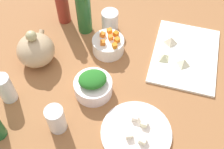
# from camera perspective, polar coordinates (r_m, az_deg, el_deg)

# --- Properties ---
(tabletop) EXTENTS (1.90, 1.90, 0.03)m
(tabletop) POSITION_cam_1_polar(r_m,az_deg,el_deg) (1.07, 0.00, -2.06)
(tabletop) COLOR #966239
(tabletop) RESTS_ON ground
(cutting_board) EXTENTS (0.36, 0.28, 0.01)m
(cutting_board) POSITION_cam_1_polar(r_m,az_deg,el_deg) (1.17, 14.68, 3.85)
(cutting_board) COLOR white
(cutting_board) RESTS_ON tabletop
(plate_tofu) EXTENTS (0.24, 0.24, 0.01)m
(plate_tofu) POSITION_cam_1_polar(r_m,az_deg,el_deg) (0.95, 4.96, -11.77)
(plate_tofu) COLOR white
(plate_tofu) RESTS_ON tabletop
(bowl_greens) EXTENTS (0.14, 0.14, 0.06)m
(bowl_greens) POSITION_cam_1_polar(r_m,az_deg,el_deg) (1.01, -3.84, -2.58)
(bowl_greens) COLOR white
(bowl_greens) RESTS_ON tabletop
(bowl_carrots) EXTENTS (0.13, 0.13, 0.06)m
(bowl_carrots) POSITION_cam_1_polar(r_m,az_deg,el_deg) (1.13, -0.78, 5.97)
(bowl_carrots) COLOR white
(bowl_carrots) RESTS_ON tabletop
(teapot) EXTENTS (0.16, 0.14, 0.16)m
(teapot) POSITION_cam_1_polar(r_m,az_deg,el_deg) (1.11, -15.30, 4.89)
(teapot) COLOR tan
(teapot) RESTS_ON tabletop
(bottle_0) EXTENTS (0.06, 0.06, 0.25)m
(bottle_0) POSITION_cam_1_polar(r_m,az_deg,el_deg) (1.18, -5.82, 12.87)
(bottle_0) COLOR #245F2B
(bottle_0) RESTS_ON tabletop
(drinking_glass_0) EXTENTS (0.06, 0.06, 0.11)m
(drinking_glass_0) POSITION_cam_1_polar(r_m,az_deg,el_deg) (0.94, -11.35, -8.93)
(drinking_glass_0) COLOR white
(drinking_glass_0) RESTS_ON tabletop
(drinking_glass_1) EXTENTS (0.07, 0.07, 0.09)m
(drinking_glass_1) POSITION_cam_1_polar(r_m,az_deg,el_deg) (1.21, -0.43, 10.87)
(drinking_glass_1) COLOR white
(drinking_glass_1) RESTS_ON tabletop
(drinking_glass_2) EXTENTS (0.06, 0.06, 0.12)m
(drinking_glass_2) POSITION_cam_1_polar(r_m,az_deg,el_deg) (1.04, -20.92, -2.67)
(drinking_glass_2) COLOR white
(drinking_glass_2) RESTS_ON tabletop
(carrot_cube_0) EXTENTS (0.02, 0.02, 0.02)m
(carrot_cube_0) POSITION_cam_1_polar(r_m,az_deg,el_deg) (1.09, -1.91, 6.52)
(carrot_cube_0) COLOR orange
(carrot_cube_0) RESTS_ON bowl_carrots
(carrot_cube_1) EXTENTS (0.02, 0.02, 0.02)m
(carrot_cube_1) POSITION_cam_1_polar(r_m,az_deg,el_deg) (1.11, -0.30, 7.60)
(carrot_cube_1) COLOR orange
(carrot_cube_1) RESTS_ON bowl_carrots
(carrot_cube_2) EXTENTS (0.02, 0.02, 0.02)m
(carrot_cube_2) POSITION_cam_1_polar(r_m,az_deg,el_deg) (1.12, -1.91, 8.15)
(carrot_cube_2) COLOR orange
(carrot_cube_2) RESTS_ON bowl_carrots
(carrot_cube_3) EXTENTS (0.03, 0.03, 0.02)m
(carrot_cube_3) POSITION_cam_1_polar(r_m,az_deg,el_deg) (1.10, 1.05, 7.04)
(carrot_cube_3) COLOR orange
(carrot_cube_3) RESTS_ON bowl_carrots
(carrot_cube_4) EXTENTS (0.02, 0.02, 0.02)m
(carrot_cube_4) POSITION_cam_1_polar(r_m,az_deg,el_deg) (1.08, 0.55, 5.91)
(carrot_cube_4) COLOR orange
(carrot_cube_4) RESTS_ON bowl_carrots
(carrot_cube_5) EXTENTS (0.03, 0.03, 0.02)m
(carrot_cube_5) POSITION_cam_1_polar(r_m,az_deg,el_deg) (1.13, -0.52, 8.89)
(carrot_cube_5) COLOR orange
(carrot_cube_5) RESTS_ON bowl_carrots
(carrot_cube_6) EXTENTS (0.02, 0.02, 0.02)m
(carrot_cube_6) POSITION_cam_1_polar(r_m,az_deg,el_deg) (1.12, 0.80, 8.32)
(carrot_cube_6) COLOR orange
(carrot_cube_6) RESTS_ON bowl_carrots
(chopped_greens_mound) EXTENTS (0.12, 0.13, 0.04)m
(chopped_greens_mound) POSITION_cam_1_polar(r_m,az_deg,el_deg) (0.97, -4.00, -0.98)
(chopped_greens_mound) COLOR #246E22
(chopped_greens_mound) RESTS_ON bowl_greens
(tofu_cube_0) EXTENTS (0.03, 0.03, 0.02)m
(tofu_cube_0) POSITION_cam_1_polar(r_m,az_deg,el_deg) (0.95, 6.61, -9.85)
(tofu_cube_0) COLOR white
(tofu_cube_0) RESTS_ON plate_tofu
(tofu_cube_1) EXTENTS (0.03, 0.03, 0.02)m
(tofu_cube_1) POSITION_cam_1_polar(r_m,az_deg,el_deg) (0.93, 3.48, -12.19)
(tofu_cube_1) COLOR #F1EACC
(tofu_cube_1) RESTS_ON plate_tofu
(tofu_cube_2) EXTENTS (0.03, 0.03, 0.02)m
(tofu_cube_2) POSITION_cam_1_polar(r_m,az_deg,el_deg) (0.93, 6.32, -13.23)
(tofu_cube_2) COLOR white
(tofu_cube_2) RESTS_ON plate_tofu
(tofu_cube_3) EXTENTS (0.02, 0.02, 0.02)m
(tofu_cube_3) POSITION_cam_1_polar(r_m,az_deg,el_deg) (0.96, 4.75, -8.70)
(tofu_cube_3) COLOR white
(tofu_cube_3) RESTS_ON plate_tofu
(dumpling_0) EXTENTS (0.05, 0.05, 0.03)m
(dumpling_0) POSITION_cam_1_polar(r_m,az_deg,el_deg) (1.19, 11.93, 6.89)
(dumpling_0) COLOR beige
(dumpling_0) RESTS_ON cutting_board
(dumpling_1) EXTENTS (0.06, 0.06, 0.03)m
(dumpling_1) POSITION_cam_1_polar(r_m,az_deg,el_deg) (1.12, 10.62, 3.63)
(dumpling_1) COLOR beige
(dumpling_1) RESTS_ON cutting_board
(dumpling_2) EXTENTS (0.05, 0.05, 0.03)m
(dumpling_2) POSITION_cam_1_polar(r_m,az_deg,el_deg) (1.12, 14.44, 2.49)
(dumpling_2) COLOR beige
(dumpling_2) RESTS_ON cutting_board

